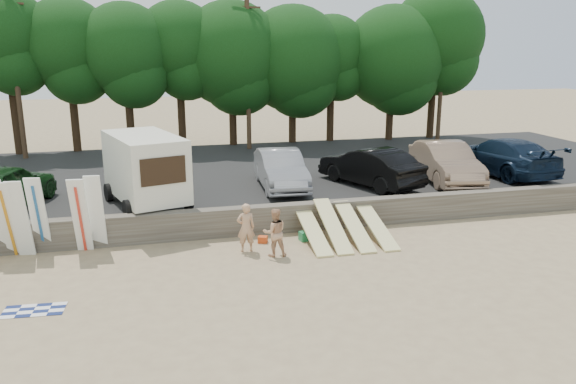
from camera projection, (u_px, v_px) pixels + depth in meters
name	position (u px, v px, depth m)	size (l,w,h in m)	color
ground	(278.00, 264.00, 17.17)	(120.00, 120.00, 0.00)	tan
seawall	(259.00, 220.00, 19.86)	(44.00, 0.50, 1.00)	#6B6356
parking_lot	(229.00, 177.00, 26.94)	(44.00, 14.50, 0.70)	#282828
treeline	(251.00, 50.00, 32.53)	(32.86, 6.76, 9.29)	#382616
utility_poles	(248.00, 65.00, 31.28)	(25.80, 0.26, 9.00)	#473321
box_trailer	(145.00, 166.00, 20.54)	(3.26, 4.57, 2.64)	silver
car_1	(4.00, 187.00, 20.17)	(2.00, 4.97, 1.69)	#123314
car_2	(281.00, 169.00, 23.33)	(1.67, 4.77, 1.57)	gray
car_3	(370.00, 167.00, 23.74)	(1.72, 4.92, 1.62)	black
car_4	(445.00, 162.00, 24.42)	(1.81, 5.18, 1.71)	#8C6F59
car_5	(502.00, 156.00, 25.75)	(2.37, 5.84, 1.69)	black
surfboard_upright_3	(0.00, 218.00, 17.38)	(0.50, 0.06, 2.60)	white
surfboard_upright_4	(8.00, 220.00, 17.31)	(0.50, 0.06, 2.60)	white
surfboard_upright_5	(20.00, 219.00, 17.33)	(0.50, 0.06, 2.60)	white
surfboard_upright_6	(39.00, 216.00, 17.66)	(0.50, 0.06, 2.60)	white
surfboard_upright_7	(80.00, 216.00, 17.72)	(0.50, 0.06, 2.60)	white
surfboard_upright_8	(96.00, 213.00, 17.99)	(0.50, 0.06, 2.60)	white
surfboard_low_0	(313.00, 231.00, 18.90)	(0.56, 3.00, 0.07)	beige
surfboard_low_1	(333.00, 225.00, 18.99)	(0.56, 3.00, 0.07)	beige
surfboard_low_2	(354.00, 226.00, 19.18)	(0.56, 3.00, 0.07)	beige
surfboard_low_3	(376.00, 226.00, 19.39)	(0.56, 3.00, 0.07)	beige
beachgoer_a	(246.00, 228.00, 18.02)	(0.59, 0.39, 1.61)	tan
beachgoer_b	(275.00, 232.00, 17.64)	(0.76, 0.59, 1.55)	tan
cooler	(305.00, 236.00, 19.19)	(0.38, 0.30, 0.32)	#25874E
gear_bag	(263.00, 239.00, 18.99)	(0.30, 0.25, 0.22)	#CF4518
beach_towel	(34.00, 310.00, 14.14)	(1.50, 1.50, 0.00)	white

